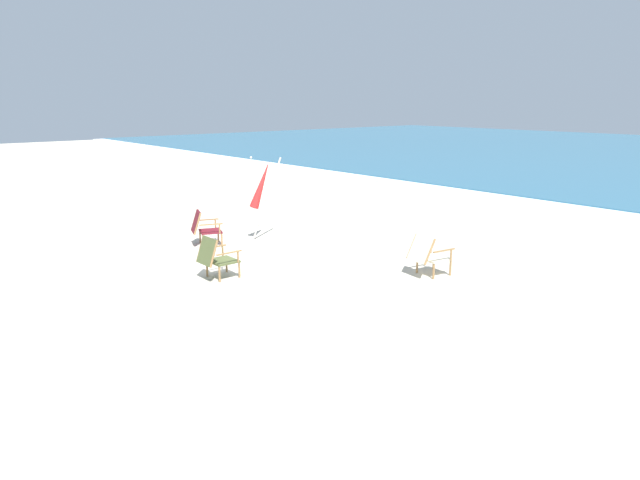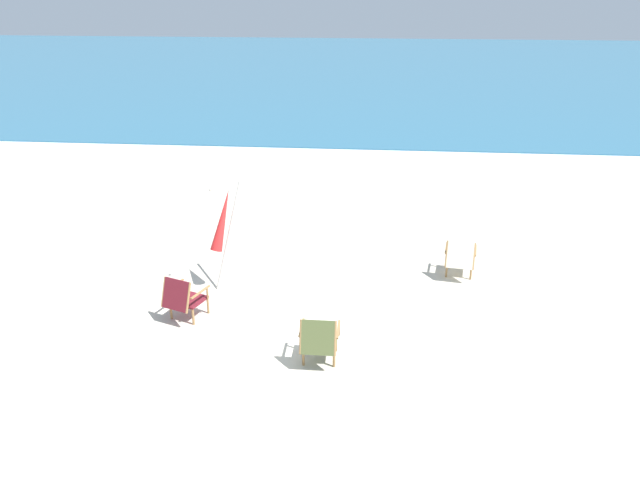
% 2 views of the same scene
% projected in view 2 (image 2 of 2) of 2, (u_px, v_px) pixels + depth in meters
% --- Properties ---
extents(ground_plane, '(80.00, 80.00, 0.00)m').
position_uv_depth(ground_plane, '(292.00, 314.00, 10.94)').
color(ground_plane, beige).
extents(sea, '(80.00, 40.00, 0.10)m').
position_uv_depth(sea, '(357.00, 68.00, 39.41)').
color(sea, '#2D6684').
rests_on(sea, ground).
extents(surf_band, '(80.00, 1.10, 0.06)m').
position_uv_depth(surf_band, '(335.00, 152.00, 20.82)').
color(surf_band, white).
rests_on(surf_band, ground).
extents(beach_chair_back_left, '(0.67, 0.81, 0.80)m').
position_uv_depth(beach_chair_back_left, '(460.00, 257.00, 12.12)').
color(beach_chair_back_left, beige).
rests_on(beach_chair_back_left, ground).
extents(beach_chair_mid_center, '(0.60, 0.68, 0.82)m').
position_uv_depth(beach_chair_mid_center, '(319.00, 339.00, 9.39)').
color(beach_chair_mid_center, '#515B33').
rests_on(beach_chair_mid_center, ground).
extents(beach_chair_front_left, '(0.77, 0.83, 0.82)m').
position_uv_depth(beach_chair_front_left, '(183.00, 297.00, 10.60)').
color(beach_chair_front_left, maroon).
rests_on(beach_chair_front_left, ground).
extents(umbrella_furled_red, '(0.58, 0.71, 2.02)m').
position_uv_depth(umbrella_furled_red, '(223.00, 221.00, 11.46)').
color(umbrella_furled_red, '#B7B2A8').
rests_on(umbrella_furled_red, ground).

